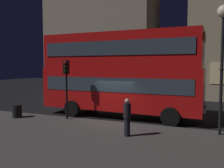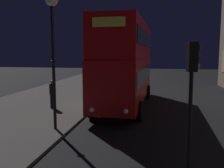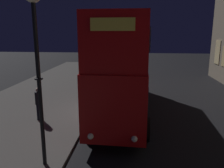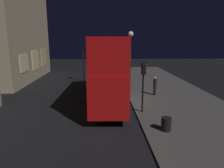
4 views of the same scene
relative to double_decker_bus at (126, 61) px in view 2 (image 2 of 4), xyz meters
The scene contains 8 objects.
ground_plane 3.42m from the double_decker_bus, 83.43° to the right, with size 80.00×80.00×0.00m, color black.
sidewalk_slab 6.71m from the double_decker_bus, 88.43° to the right, with size 44.00×8.19×0.12m, color #423F3D.
double_decker_bus is the anchor object (origin of this frame).
traffic_light_near_kerb 3.57m from the double_decker_bus, 137.56° to the right, with size 0.34×0.37×3.65m.
traffic_light_far_side 9.79m from the double_decker_bus, 18.04° to the left, with size 0.35×0.38×3.95m.
street_lamp 6.84m from the double_decker_bus, 22.93° to the right, with size 0.60×0.60×6.14m.
pedestrian 5.31m from the double_decker_bus, 65.85° to the right, with size 0.36×0.36×1.79m.
litter_bin 7.13m from the double_decker_bus, 151.31° to the right, with size 0.59×0.59×0.81m, color black.
Camera 2 is at (16.57, 3.43, 3.65)m, focal length 40.02 mm.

